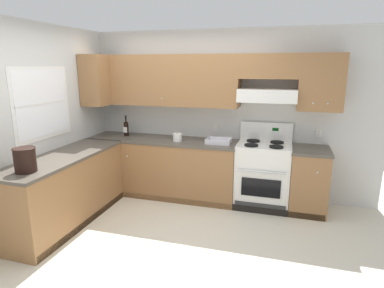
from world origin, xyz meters
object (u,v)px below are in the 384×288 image
at_px(wine_bottle, 126,128).
at_px(paper_towel_roll, 177,137).
at_px(bucket, 25,159).
at_px(stove, 263,174).
at_px(bowl, 219,142).

distance_m(wine_bottle, paper_towel_roll, 0.94).
relative_size(wine_bottle, bucket, 1.24).
relative_size(stove, bucket, 4.51).
bearing_deg(bucket, paper_towel_roll, 59.26).
distance_m(stove, wine_bottle, 2.28).
bearing_deg(paper_towel_roll, wine_bottle, 170.84).
height_order(stove, bowl, stove).
height_order(wine_bottle, bucket, wine_bottle).
xyz_separation_m(bucket, paper_towel_roll, (1.09, 1.83, -0.08)).
bearing_deg(wine_bottle, paper_towel_roll, -9.16).
bearing_deg(paper_towel_roll, stove, 3.66).
relative_size(stove, paper_towel_roll, 9.10).
bearing_deg(wine_bottle, bowl, -4.14).
bearing_deg(paper_towel_roll, bucket, -120.74).
xyz_separation_m(wine_bottle, bucket, (-0.16, -1.98, 0.01)).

